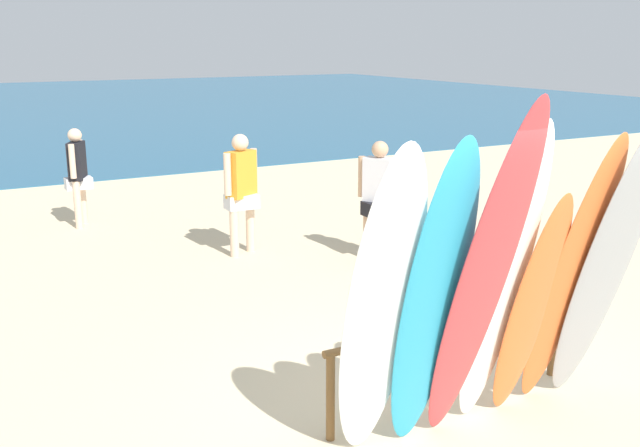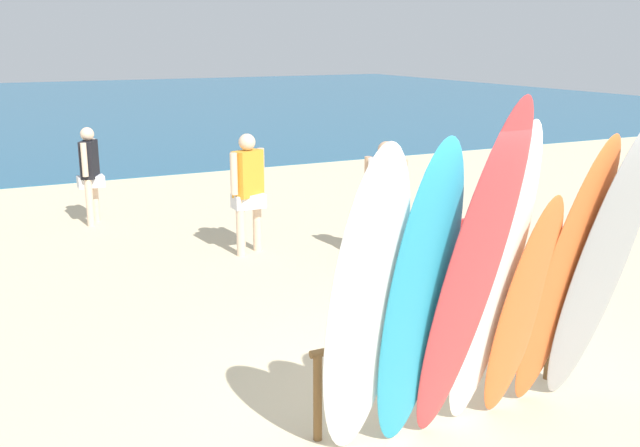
# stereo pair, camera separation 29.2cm
# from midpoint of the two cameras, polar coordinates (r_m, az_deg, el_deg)

# --- Properties ---
(ground) EXTENTS (60.00, 60.00, 0.00)m
(ground) POSITION_cam_midpoint_polar(r_m,az_deg,el_deg) (19.11, -17.48, 4.45)
(ground) COLOR beige
(ocean_water) EXTENTS (60.00, 40.00, 0.02)m
(ocean_water) POSITION_cam_midpoint_polar(r_m,az_deg,el_deg) (36.53, -23.13, 8.41)
(ocean_water) COLOR #235B7F
(ocean_water) RESTS_ON ground
(surfboard_rack) EXTENTS (2.49, 0.07, 0.76)m
(surfboard_rack) POSITION_cam_midpoint_polar(r_m,az_deg,el_deg) (6.27, 9.07, -9.17)
(surfboard_rack) COLOR brown
(surfboard_rack) RESTS_ON ground
(surfboard_white_0) EXTENTS (0.59, 0.68, 2.46)m
(surfboard_white_0) POSITION_cam_midpoint_polar(r_m,az_deg,el_deg) (5.09, 3.16, -6.81)
(surfboard_white_0) COLOR white
(surfboard_white_0) RESTS_ON ground
(surfboard_teal_1) EXTENTS (0.53, 0.69, 2.48)m
(surfboard_teal_1) POSITION_cam_midpoint_polar(r_m,az_deg,el_deg) (5.23, 7.25, -6.18)
(surfboard_teal_1) COLOR #289EC6
(surfboard_teal_1) RESTS_ON ground
(surfboard_red_2) EXTENTS (0.57, 0.98, 2.74)m
(surfboard_red_2) POSITION_cam_midpoint_polar(r_m,az_deg,el_deg) (5.30, 11.10, -4.53)
(surfboard_red_2) COLOR #D13D42
(surfboard_red_2) RESTS_ON ground
(surfboard_white_3) EXTENTS (0.58, 0.72, 2.54)m
(surfboard_white_3) POSITION_cam_midpoint_polar(r_m,az_deg,el_deg) (5.69, 12.76, -4.40)
(surfboard_white_3) COLOR white
(surfboard_white_3) RESTS_ON ground
(surfboard_orange_4) EXTENTS (0.53, 0.63, 1.97)m
(surfboard_orange_4) POSITION_cam_midpoint_polar(r_m,az_deg,el_deg) (6.00, 14.88, -6.42)
(surfboard_orange_4) COLOR orange
(surfboard_orange_4) RESTS_ON ground
(surfboard_orange_5) EXTENTS (0.60, 0.80, 2.41)m
(surfboard_orange_5) POSITION_cam_midpoint_polar(r_m,az_deg,el_deg) (6.16, 17.82, -3.92)
(surfboard_orange_5) COLOR orange
(surfboard_orange_5) RESTS_ON ground
(surfboard_grey_6) EXTENTS (0.58, 0.89, 2.56)m
(surfboard_grey_6) POSITION_cam_midpoint_polar(r_m,az_deg,el_deg) (6.27, 20.32, -3.09)
(surfboard_grey_6) COLOR #999EA3
(surfboard_grey_6) RESTS_ON ground
(beachgoer_strolling) EXTENTS (0.43, 0.57, 1.64)m
(beachgoer_strolling) POSITION_cam_midpoint_polar(r_m,az_deg,el_deg) (12.71, -19.12, 3.96)
(beachgoer_strolling) COLOR beige
(beachgoer_strolling) RESTS_ON ground
(beachgoer_photographing) EXTENTS (0.44, 0.56, 1.70)m
(beachgoer_photographing) POSITION_cam_midpoint_polar(r_m,az_deg,el_deg) (10.13, 3.84, 2.44)
(beachgoer_photographing) COLOR tan
(beachgoer_photographing) RESTS_ON ground
(beachgoer_midbeach) EXTENTS (0.61, 0.40, 1.76)m
(beachgoer_midbeach) POSITION_cam_midpoint_polar(r_m,az_deg,el_deg) (10.48, -7.00, 2.94)
(beachgoer_midbeach) COLOR beige
(beachgoer_midbeach) RESTS_ON ground
(beach_chair_red) EXTENTS (0.57, 0.78, 0.80)m
(beach_chair_red) POSITION_cam_midpoint_polar(r_m,az_deg,el_deg) (9.60, 9.28, -1.81)
(beach_chair_red) COLOR #B7B7BC
(beach_chair_red) RESTS_ON ground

